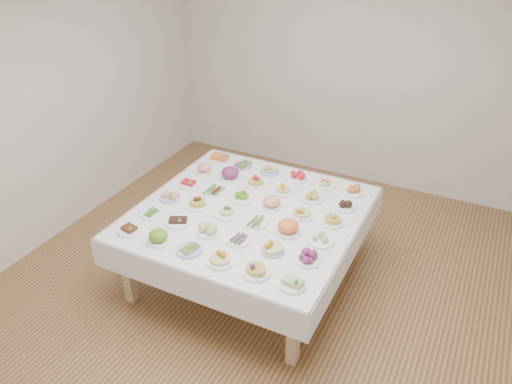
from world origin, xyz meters
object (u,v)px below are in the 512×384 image
at_px(dish_0, 129,229).
at_px(dish_18, 189,183).
at_px(display_table, 249,218).
at_px(dish_35, 353,189).

height_order(dish_0, dish_18, dish_18).
distance_m(dish_0, dish_18, 0.92).
relative_size(dish_0, dish_18, 1.04).
relative_size(display_table, dish_35, 9.29).
height_order(dish_18, dish_35, dish_35).
bearing_deg(dish_35, display_table, -135.13).
relative_size(dish_0, dish_35, 0.93).
bearing_deg(dish_0, display_table, 44.63).
relative_size(display_table, dish_0, 9.97).
bearing_deg(dish_35, dish_18, -158.28).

